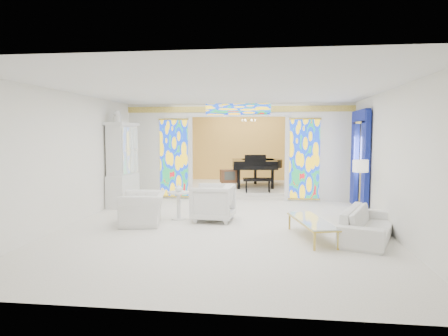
# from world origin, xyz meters

# --- Properties ---
(floor) EXTENTS (12.00, 12.00, 0.00)m
(floor) POSITION_xyz_m (0.00, 0.00, 0.00)
(floor) COLOR white
(floor) RESTS_ON ground
(ceiling) EXTENTS (7.00, 12.00, 0.02)m
(ceiling) POSITION_xyz_m (0.00, 0.00, 3.00)
(ceiling) COLOR silver
(ceiling) RESTS_ON wall_back
(wall_back) EXTENTS (7.00, 0.02, 3.00)m
(wall_back) POSITION_xyz_m (0.00, 6.00, 1.50)
(wall_back) COLOR silver
(wall_back) RESTS_ON floor
(wall_front) EXTENTS (7.00, 0.02, 3.00)m
(wall_front) POSITION_xyz_m (0.00, -6.00, 1.50)
(wall_front) COLOR silver
(wall_front) RESTS_ON floor
(wall_left) EXTENTS (0.02, 12.00, 3.00)m
(wall_left) POSITION_xyz_m (-3.50, 0.00, 1.50)
(wall_left) COLOR silver
(wall_left) RESTS_ON floor
(wall_right) EXTENTS (0.02, 12.00, 3.00)m
(wall_right) POSITION_xyz_m (3.50, 0.00, 1.50)
(wall_right) COLOR silver
(wall_right) RESTS_ON floor
(partition_wall) EXTENTS (7.00, 0.22, 3.00)m
(partition_wall) POSITION_xyz_m (0.00, 2.00, 1.65)
(partition_wall) COLOR silver
(partition_wall) RESTS_ON floor
(stained_glass_left) EXTENTS (0.90, 0.04, 2.40)m
(stained_glass_left) POSITION_xyz_m (-2.03, 1.89, 1.30)
(stained_glass_left) COLOR gold
(stained_glass_left) RESTS_ON partition_wall
(stained_glass_right) EXTENTS (0.90, 0.04, 2.40)m
(stained_glass_right) POSITION_xyz_m (2.03, 1.89, 1.30)
(stained_glass_right) COLOR gold
(stained_glass_right) RESTS_ON partition_wall
(stained_glass_transom) EXTENTS (2.00, 0.04, 0.34)m
(stained_glass_transom) POSITION_xyz_m (0.00, 1.89, 2.82)
(stained_glass_transom) COLOR gold
(stained_glass_transom) RESTS_ON partition_wall
(alcove_platform) EXTENTS (6.80, 3.80, 0.18)m
(alcove_platform) POSITION_xyz_m (0.00, 4.10, 0.09)
(alcove_platform) COLOR white
(alcove_platform) RESTS_ON floor
(gold_curtain_back) EXTENTS (6.70, 0.10, 2.90)m
(gold_curtain_back) POSITION_xyz_m (0.00, 5.88, 1.50)
(gold_curtain_back) COLOR gold
(gold_curtain_back) RESTS_ON wall_back
(chandelier) EXTENTS (0.48, 0.48, 0.30)m
(chandelier) POSITION_xyz_m (0.20, 4.00, 2.55)
(chandelier) COLOR gold
(chandelier) RESTS_ON ceiling
(blue_drapes) EXTENTS (0.14, 1.85, 2.65)m
(blue_drapes) POSITION_xyz_m (3.40, 0.70, 1.58)
(blue_drapes) COLOR navy
(blue_drapes) RESTS_ON wall_right
(china_cabinet) EXTENTS (0.56, 1.46, 2.72)m
(china_cabinet) POSITION_xyz_m (-3.22, 0.60, 1.17)
(china_cabinet) COLOR silver
(china_cabinet) RESTS_ON floor
(armchair_left) EXTENTS (1.18, 1.29, 0.73)m
(armchair_left) POSITION_xyz_m (-1.87, -1.68, 0.36)
(armchair_left) COLOR white
(armchair_left) RESTS_ON floor
(armchair_right) EXTENTS (1.02, 1.00, 0.87)m
(armchair_right) POSITION_xyz_m (-0.33, -1.12, 0.44)
(armchair_right) COLOR white
(armchair_right) RESTS_ON floor
(sofa) EXTENTS (1.50, 2.23, 0.61)m
(sofa) POSITION_xyz_m (2.95, -2.40, 0.30)
(sofa) COLOR silver
(sofa) RESTS_ON floor
(side_table) EXTENTS (0.56, 0.56, 0.67)m
(side_table) POSITION_xyz_m (-1.18, -1.07, 0.44)
(side_table) COLOR silver
(side_table) RESTS_ON floor
(vase) EXTENTS (0.24, 0.24, 0.20)m
(vase) POSITION_xyz_m (-1.18, -1.07, 0.77)
(vase) COLOR white
(vase) RESTS_ON side_table
(coffee_table) EXTENTS (0.91, 1.78, 0.38)m
(coffee_table) POSITION_xyz_m (1.84, -2.50, 0.35)
(coffee_table) COLOR white
(coffee_table) RESTS_ON floor
(floor_lamp) EXTENTS (0.37, 0.37, 1.46)m
(floor_lamp) POSITION_xyz_m (3.12, -0.76, 1.25)
(floor_lamp) COLOR gold
(floor_lamp) RESTS_ON floor
(grand_piano) EXTENTS (1.98, 3.06, 1.16)m
(grand_piano) POSITION_xyz_m (0.53, 4.03, 0.97)
(grand_piano) COLOR black
(grand_piano) RESTS_ON alcove_platform
(tv_console) EXTENTS (0.64, 0.53, 0.65)m
(tv_console) POSITION_xyz_m (-0.45, 3.28, 0.60)
(tv_console) COLOR brown
(tv_console) RESTS_ON alcove_platform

